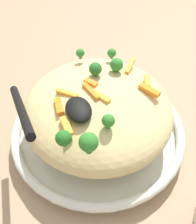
% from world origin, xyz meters
% --- Properties ---
extents(ground_plane, '(2.40, 2.40, 0.00)m').
position_xyz_m(ground_plane, '(0.00, 0.00, 0.00)').
color(ground_plane, '#9E7F60').
extents(serving_bowl, '(0.33, 0.33, 0.04)m').
position_xyz_m(serving_bowl, '(0.00, 0.00, 0.02)').
color(serving_bowl, silver).
rests_on(serving_bowl, ground_plane).
extents(pasta_mound, '(0.27, 0.26, 0.10)m').
position_xyz_m(pasta_mound, '(0.00, 0.00, 0.08)').
color(pasta_mound, '#D1BA7A').
rests_on(pasta_mound, serving_bowl).
extents(carrot_piece_0, '(0.03, 0.02, 0.01)m').
position_xyz_m(carrot_piece_0, '(0.02, 0.01, 0.13)').
color(carrot_piece_0, orange).
rests_on(carrot_piece_0, pasta_mound).
extents(carrot_piece_1, '(0.03, 0.01, 0.01)m').
position_xyz_m(carrot_piece_1, '(-0.01, 0.07, 0.13)').
color(carrot_piece_1, orange).
rests_on(carrot_piece_1, pasta_mound).
extents(carrot_piece_2, '(0.03, 0.02, 0.01)m').
position_xyz_m(carrot_piece_2, '(-0.00, -0.09, 0.13)').
color(carrot_piece_2, orange).
rests_on(carrot_piece_2, pasta_mound).
extents(carrot_piece_3, '(0.03, 0.02, 0.01)m').
position_xyz_m(carrot_piece_3, '(-0.02, 0.00, 0.13)').
color(carrot_piece_3, orange).
rests_on(carrot_piece_3, pasta_mound).
extents(carrot_piece_4, '(0.03, 0.03, 0.01)m').
position_xyz_m(carrot_piece_4, '(0.01, 0.05, 0.13)').
color(carrot_piece_4, orange).
rests_on(carrot_piece_4, pasta_mound).
extents(carrot_piece_5, '(0.04, 0.03, 0.01)m').
position_xyz_m(carrot_piece_5, '(-0.02, -0.08, 0.13)').
color(carrot_piece_5, orange).
rests_on(carrot_piece_5, pasta_mound).
extents(carrot_piece_6, '(0.04, 0.01, 0.01)m').
position_xyz_m(carrot_piece_6, '(-0.05, 0.07, 0.13)').
color(carrot_piece_6, orange).
rests_on(carrot_piece_6, pasta_mound).
extents(carrot_piece_7, '(0.04, 0.03, 0.01)m').
position_xyz_m(carrot_piece_7, '(0.05, -0.08, 0.13)').
color(carrot_piece_7, orange).
rests_on(carrot_piece_7, pasta_mound).
extents(carrot_piece_8, '(0.04, 0.02, 0.01)m').
position_xyz_m(carrot_piece_8, '(0.00, 0.01, 0.14)').
color(carrot_piece_8, orange).
rests_on(carrot_piece_8, pasta_mound).
extents(broccoli_floret_0, '(0.02, 0.02, 0.03)m').
position_xyz_m(broccoli_floret_0, '(0.04, -0.01, 0.14)').
color(broccoli_floret_0, '#205B1C').
rests_on(broccoli_floret_0, pasta_mound).
extents(broccoli_floret_1, '(0.02, 0.02, 0.02)m').
position_xyz_m(broccoli_floret_1, '(0.08, -0.06, 0.14)').
color(broccoli_floret_1, '#296820').
rests_on(broccoli_floret_1, pasta_mound).
extents(broccoli_floret_2, '(0.03, 0.03, 0.04)m').
position_xyz_m(broccoli_floret_2, '(-0.10, 0.05, 0.15)').
color(broccoli_floret_2, '#296820').
rests_on(broccoli_floret_2, pasta_mound).
extents(broccoli_floret_3, '(0.02, 0.02, 0.02)m').
position_xyz_m(broccoli_floret_3, '(0.10, 0.00, 0.14)').
color(broccoli_floret_3, '#296820').
rests_on(broccoli_floret_3, pasta_mound).
extents(broccoli_floret_4, '(0.02, 0.02, 0.03)m').
position_xyz_m(broccoli_floret_4, '(0.04, -0.05, 0.14)').
color(broccoli_floret_4, '#296820').
rests_on(broccoli_floret_4, pasta_mound).
extents(broccoli_floret_5, '(0.02, 0.02, 0.03)m').
position_xyz_m(broccoli_floret_5, '(-0.07, 0.01, 0.14)').
color(broccoli_floret_5, '#296820').
rests_on(broccoli_floret_5, pasta_mound).
extents(broccoli_floret_6, '(0.02, 0.02, 0.03)m').
position_xyz_m(broccoli_floret_6, '(-0.08, 0.08, 0.14)').
color(broccoli_floret_6, '#205B1C').
rests_on(broccoli_floret_6, pasta_mound).
extents(serving_spoon, '(0.17, 0.11, 0.09)m').
position_xyz_m(serving_spoon, '(-0.04, 0.08, 0.15)').
color(serving_spoon, black).
rests_on(serving_spoon, pasta_mound).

